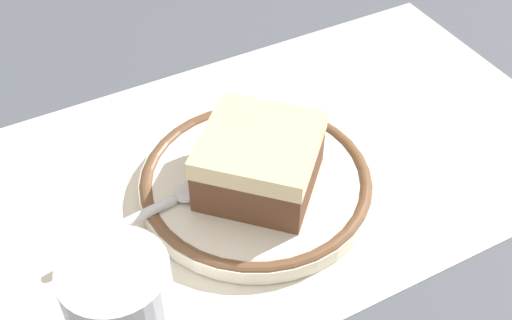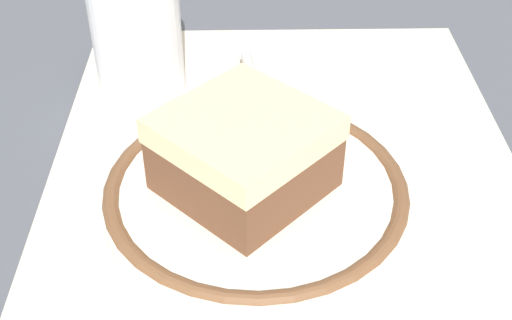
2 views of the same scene
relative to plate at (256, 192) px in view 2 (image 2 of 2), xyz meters
The scene contains 6 objects.
ground_plane 0.04m from the plate, 147.83° to the right, with size 2.40×2.40×0.00m, color #4C515B.
placemat 0.04m from the plate, 147.83° to the right, with size 0.51×0.30×0.00m, color beige.
plate is the anchor object (origin of this frame).
cake_slice 0.03m from the plate, 85.95° to the left, with size 0.12×0.12×0.05m.
spoon 0.08m from the plate, ahead, with size 0.12×0.03×0.01m.
cup 0.16m from the plate, 31.62° to the left, with size 0.07×0.07×0.08m.
Camera 2 is at (-0.28, 0.03, 0.28)m, focal length 47.87 mm.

